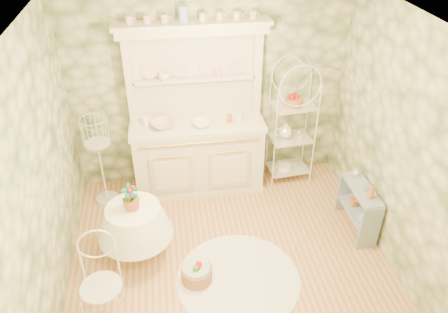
{
  "coord_description": "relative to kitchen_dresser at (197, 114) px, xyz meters",
  "views": [
    {
      "loc": [
        -0.58,
        -3.42,
        3.79
      ],
      "look_at": [
        0.0,
        0.5,
        1.15
      ],
      "focal_mm": 35.0,
      "sensor_mm": 36.0,
      "label": 1
    }
  ],
  "objects": [
    {
      "name": "floor",
      "position": [
        0.2,
        -1.52,
        -1.15
      ],
      "size": [
        3.6,
        3.6,
        0.0
      ],
      "primitive_type": "plane",
      "color": "tan",
      "rests_on": "ground"
    },
    {
      "name": "ceiling",
      "position": [
        0.2,
        -1.52,
        1.56
      ],
      "size": [
        3.6,
        3.6,
        0.0
      ],
      "primitive_type": "plane",
      "color": "white",
      "rests_on": "floor"
    },
    {
      "name": "wall_left",
      "position": [
        -1.6,
        -1.52,
        0.21
      ],
      "size": [
        3.6,
        3.6,
        0.0
      ],
      "primitive_type": "plane",
      "color": "beige",
      "rests_on": "floor"
    },
    {
      "name": "wall_right",
      "position": [
        2.0,
        -1.52,
        0.21
      ],
      "size": [
        3.6,
        3.6,
        0.0
      ],
      "primitive_type": "plane",
      "color": "beige",
      "rests_on": "floor"
    },
    {
      "name": "wall_back",
      "position": [
        0.2,
        0.28,
        0.21
      ],
      "size": [
        3.6,
        3.6,
        0.0
      ],
      "primitive_type": "plane",
      "color": "beige",
      "rests_on": "floor"
    },
    {
      "name": "kitchen_dresser",
      "position": [
        0.0,
        0.0,
        0.0
      ],
      "size": [
        1.87,
        0.61,
        2.29
      ],
      "primitive_type": "cube",
      "color": "silver",
      "rests_on": "floor"
    },
    {
      "name": "bakers_rack",
      "position": [
        1.29,
        0.04,
        -0.22
      ],
      "size": [
        0.61,
        0.47,
        1.85
      ],
      "primitive_type": "cube",
      "rotation": [
        0.0,
        0.0,
        0.1
      ],
      "color": "white",
      "rests_on": "floor"
    },
    {
      "name": "side_shelf",
      "position": [
        1.84,
        -1.14,
        -0.83
      ],
      "size": [
        0.29,
        0.74,
        0.63
      ],
      "primitive_type": "cube",
      "rotation": [
        0.0,
        0.0,
        -0.03
      ],
      "color": "#8191A7",
      "rests_on": "floor"
    },
    {
      "name": "round_table",
      "position": [
        -0.83,
        -1.23,
        -0.83
      ],
      "size": [
        0.59,
        0.59,
        0.63
      ],
      "primitive_type": "cylinder",
      "rotation": [
        0.0,
        0.0,
        0.04
      ],
      "color": "white",
      "rests_on": "floor"
    },
    {
      "name": "cafe_chair",
      "position": [
        -1.14,
        -2.03,
        -0.7
      ],
      "size": [
        0.45,
        0.45,
        0.9
      ],
      "primitive_type": "cube",
      "rotation": [
        0.0,
        0.0,
        0.1
      ],
      "color": "white",
      "rests_on": "floor"
    },
    {
      "name": "birdcage_stand",
      "position": [
        -1.27,
        -0.13,
        -0.47
      ],
      "size": [
        0.35,
        0.35,
        1.36
      ],
      "primitive_type": "cube",
      "rotation": [
        0.0,
        0.0,
        -0.09
      ],
      "color": "white",
      "rests_on": "floor"
    },
    {
      "name": "floor_basket",
      "position": [
        -0.2,
        -1.69,
        -1.03
      ],
      "size": [
        0.46,
        0.46,
        0.23
      ],
      "primitive_type": "cylinder",
      "rotation": [
        0.0,
        0.0,
        0.38
      ],
      "color": "#A6714D",
      "rests_on": "floor"
    },
    {
      "name": "lace_rug",
      "position": [
        0.25,
        -1.75,
        -1.14
      ],
      "size": [
        1.53,
        1.53,
        0.01
      ],
      "primitive_type": "cylinder",
      "rotation": [
        0.0,
        0.0,
        0.13
      ],
      "color": "white",
      "rests_on": "floor"
    },
    {
      "name": "bowl_floral",
      "position": [
        -0.44,
        -0.02,
        -0.13
      ],
      "size": [
        0.39,
        0.39,
        0.07
      ],
      "primitive_type": "imported",
      "rotation": [
        0.0,
        0.0,
        0.36
      ],
      "color": "white",
      "rests_on": "kitchen_dresser"
    },
    {
      "name": "bowl_white",
      "position": [
        0.05,
        -0.07,
        -0.13
      ],
      "size": [
        0.31,
        0.31,
        0.07
      ],
      "primitive_type": "imported",
      "rotation": [
        0.0,
        0.0,
        0.4
      ],
      "color": "white",
      "rests_on": "kitchen_dresser"
    },
    {
      "name": "cup_left",
      "position": [
        -0.38,
        0.14,
        0.47
      ],
      "size": [
        0.13,
        0.13,
        0.1
      ],
      "primitive_type": "imported",
      "rotation": [
        0.0,
        0.0,
        0.0
      ],
      "color": "white",
      "rests_on": "kitchen_dresser"
    },
    {
      "name": "cup_right",
      "position": [
        0.3,
        0.16,
        0.47
      ],
      "size": [
        0.13,
        0.13,
        0.1
      ],
      "primitive_type": "imported",
      "rotation": [
        0.0,
        0.0,
        0.35
      ],
      "color": "white",
      "rests_on": "kitchen_dresser"
    },
    {
      "name": "potted_geranium",
      "position": [
        -0.83,
        -1.26,
        -0.29
      ],
      "size": [
        0.21,
        0.17,
        0.33
      ],
      "primitive_type": "imported",
      "rotation": [
        0.0,
        0.0,
        0.32
      ],
      "color": "#3F7238",
      "rests_on": "round_table"
    },
    {
      "name": "bottle_amber",
      "position": [
        1.85,
        -1.32,
        -0.46
      ],
      "size": [
        0.08,
        0.08,
        0.18
      ],
      "primitive_type": "imported",
      "rotation": [
        0.0,
        0.0,
        -0.19
      ],
      "color": "#AD5F28",
      "rests_on": "side_shelf"
    },
    {
      "name": "bottle_blue",
      "position": [
        1.84,
        -1.19,
        -0.49
      ],
      "size": [
        0.06,
        0.06,
        0.1
      ],
      "primitive_type": "imported",
      "rotation": [
        0.0,
        0.0,
        -0.31
      ],
      "color": "#869FC9",
      "rests_on": "side_shelf"
    },
    {
      "name": "bottle_glass",
      "position": [
        1.86,
        -0.88,
        -0.5
      ],
      "size": [
        0.08,
        0.08,
        0.1
      ],
      "primitive_type": "imported",
      "rotation": [
        0.0,
        0.0,
        -0.12
      ],
      "color": "silver",
      "rests_on": "side_shelf"
    }
  ]
}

